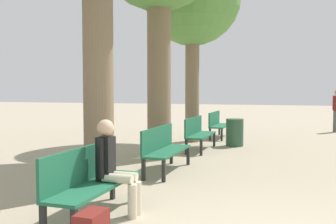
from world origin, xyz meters
name	(u,v)px	position (x,y,z in m)	size (l,w,h in m)	color
bench_row_0	(90,178)	(-2.24, 0.76, 0.50)	(0.47, 1.71, 0.88)	#1E6042
bench_row_1	(163,146)	(-2.24, 3.59, 0.50)	(0.47, 1.71, 0.88)	#1E6042
bench_row_2	(198,131)	(-2.24, 6.42, 0.50)	(0.47, 1.71, 0.88)	#1E6042
bench_row_3	(218,123)	(-2.24, 9.25, 0.50)	(0.47, 1.71, 0.88)	#1E6042
person_seated	(114,164)	(-2.01, 0.96, 0.65)	(0.57, 0.33, 1.23)	beige
trash_bin	(235,132)	(-1.41, 7.49, 0.39)	(0.50, 0.50, 0.79)	#2D5138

